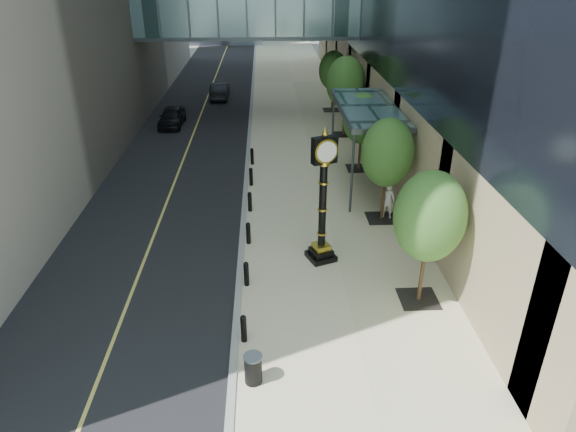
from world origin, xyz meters
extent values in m
plane|color=gray|center=(0.00, 0.00, 0.00)|extent=(320.00, 320.00, 0.00)
cube|color=black|center=(-7.00, 40.00, 0.01)|extent=(8.00, 180.00, 0.02)
cube|color=beige|center=(1.00, 40.00, 0.03)|extent=(8.00, 180.00, 0.06)
cube|color=gray|center=(-3.00, 40.00, 0.04)|extent=(0.25, 180.00, 0.07)
cube|color=slate|center=(-3.00, 28.00, 7.50)|extent=(17.00, 4.00, 3.00)
cube|color=#383F44|center=(-3.00, 28.00, 6.05)|extent=(17.00, 4.20, 0.25)
cube|color=#383F44|center=(3.50, 14.00, 4.20)|extent=(3.00, 8.00, 0.25)
cube|color=slate|center=(3.50, 14.00, 4.35)|extent=(2.80, 7.80, 0.06)
cylinder|color=#383F44|center=(2.20, 10.30, 2.10)|extent=(0.12, 0.12, 4.20)
cylinder|color=#383F44|center=(2.20, 17.70, 2.10)|extent=(0.12, 0.12, 4.20)
cylinder|color=black|center=(-2.70, 1.00, 0.51)|extent=(0.20, 0.20, 0.90)
cylinder|color=black|center=(-2.70, 4.20, 0.51)|extent=(0.20, 0.20, 0.90)
cylinder|color=black|center=(-2.70, 7.40, 0.51)|extent=(0.20, 0.20, 0.90)
cylinder|color=black|center=(-2.70, 10.60, 0.51)|extent=(0.20, 0.20, 0.90)
cylinder|color=black|center=(-2.70, 13.80, 0.51)|extent=(0.20, 0.20, 0.90)
cylinder|color=black|center=(-2.70, 17.00, 0.51)|extent=(0.20, 0.20, 0.90)
cube|color=black|center=(3.60, 3.00, 0.07)|extent=(1.40, 1.40, 0.02)
cylinder|color=#462F1E|center=(3.60, 3.00, 1.39)|extent=(0.14, 0.14, 2.66)
ellipsoid|color=#275820|center=(3.60, 3.00, 3.45)|extent=(2.44, 2.44, 3.26)
cube|color=black|center=(3.60, 9.50, 0.07)|extent=(1.40, 1.40, 0.02)
cylinder|color=#462F1E|center=(3.60, 9.50, 1.36)|extent=(0.14, 0.14, 2.61)
ellipsoid|color=#275820|center=(3.60, 9.50, 3.38)|extent=(2.39, 2.39, 3.18)
cube|color=black|center=(3.60, 16.00, 0.07)|extent=(1.40, 1.40, 0.02)
cylinder|color=#462F1E|center=(3.60, 16.00, 1.25)|extent=(0.14, 0.14, 2.38)
ellipsoid|color=#275820|center=(3.60, 16.00, 3.09)|extent=(2.18, 2.18, 2.91)
cube|color=black|center=(3.60, 22.50, 0.07)|extent=(1.40, 1.40, 0.02)
cylinder|color=#462F1E|center=(3.60, 22.50, 1.49)|extent=(0.14, 0.14, 2.86)
ellipsoid|color=#275820|center=(3.60, 22.50, 3.70)|extent=(2.62, 2.62, 3.50)
cube|color=black|center=(3.60, 29.00, 0.07)|extent=(1.40, 1.40, 0.02)
cylinder|color=#462F1E|center=(3.60, 29.00, 1.31)|extent=(0.14, 0.14, 2.50)
ellipsoid|color=#275820|center=(3.60, 29.00, 3.24)|extent=(2.29, 2.29, 3.05)
cube|color=black|center=(0.32, 5.98, 0.17)|extent=(1.33, 1.33, 0.23)
cube|color=black|center=(0.32, 5.98, 0.40)|extent=(1.04, 1.04, 0.23)
cube|color=gold|center=(0.32, 5.98, 0.63)|extent=(0.81, 0.81, 0.23)
cylinder|color=black|center=(0.32, 5.98, 2.51)|extent=(0.30, 0.30, 3.54)
cube|color=black|center=(0.32, 5.98, 4.80)|extent=(1.03, 0.67, 1.03)
cylinder|color=white|center=(0.32, 6.18, 4.80)|extent=(0.76, 0.33, 0.80)
cylinder|color=white|center=(0.32, 5.78, 4.80)|extent=(0.76, 0.33, 0.80)
sphere|color=gold|center=(0.32, 5.98, 5.43)|extent=(0.23, 0.23, 0.23)
cylinder|color=black|center=(-2.37, -0.80, 0.51)|extent=(0.56, 0.56, 0.90)
imported|color=beige|center=(3.85, 9.58, 0.97)|extent=(0.78, 0.66, 1.81)
imported|color=black|center=(-8.76, 25.37, 0.71)|extent=(1.72, 4.07, 1.37)
imported|color=black|center=(-5.83, 33.52, 0.72)|extent=(1.52, 4.24, 1.39)
camera|label=1|loc=(-1.87, -12.14, 11.24)|focal=32.00mm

